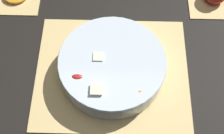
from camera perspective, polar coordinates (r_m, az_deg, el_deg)
name	(u,v)px	position (r m, az deg, el deg)	size (l,w,h in m)	color
ground_plane	(112,72)	(0.90, 0.00, -0.99)	(6.00, 6.00, 0.00)	black
bamboo_mat_center	(112,72)	(0.90, 0.00, -0.90)	(0.44, 0.37, 0.01)	#D6B775
fruit_salad_bowl	(112,65)	(0.86, 0.00, 0.31)	(0.30, 0.30, 0.07)	silver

